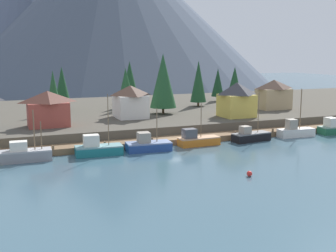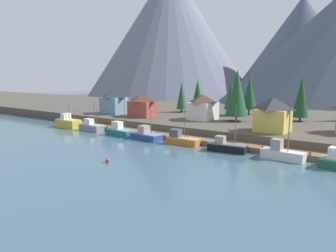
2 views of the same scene
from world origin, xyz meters
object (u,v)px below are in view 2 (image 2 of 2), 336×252
house_white (203,107)px  channel_buoy (107,160)px  conifer_mid_right (301,97)px  house_blue (114,101)px  conifer_near_right (249,93)px  fishing_boat_white (282,153)px  fishing_boat_orange (181,139)px  conifer_back_right (198,93)px  fishing_boat_yellow (68,123)px  house_red (142,105)px  conifer_back_left (182,96)px  fishing_boat_black (227,147)px  house_yellow (273,114)px  conifer_far_left (237,93)px  fishing_boat_blue (146,135)px  fishing_boat_grey (91,126)px  conifer_near_left (231,96)px  fishing_boat_teal (120,131)px

house_white → channel_buoy: size_ratio=9.92×
conifer_mid_right → channel_buoy: conifer_mid_right is taller
house_blue → conifer_near_right: (33.95, 21.75, 2.48)m
fishing_boat_white → house_blue: (-55.06, 14.70, 5.26)m
fishing_boat_orange → conifer_back_right: (-17.26, 34.57, 7.48)m
fishing_boat_yellow → fishing_boat_white: size_ratio=0.80×
fishing_boat_white → house_white: house_white is taller
house_red → conifer_back_left: 15.65m
fishing_boat_black → house_yellow: 13.86m
conifer_far_left → fishing_boat_blue: bearing=-117.0°
conifer_back_right → conifer_mid_right: bearing=-6.6°
fishing_boat_blue → fishing_boat_yellow: bearing=-175.8°
conifer_mid_right → channel_buoy: bearing=-108.8°
fishing_boat_white → house_red: 45.53m
fishing_boat_black → channel_buoy: fishing_boat_black is taller
house_white → channel_buoy: (4.24, -37.63, -5.50)m
fishing_boat_black → house_white: (-16.35, 19.15, 4.91)m
conifer_mid_right → fishing_boat_grey: bearing=-144.1°
fishing_boat_yellow → conifer_back_left: 34.82m
fishing_boat_grey → conifer_far_left: conifer_far_left is taller
fishing_boat_grey → house_red: 15.76m
fishing_boat_white → fishing_boat_grey: bearing=-177.2°
fishing_boat_blue → conifer_near_left: size_ratio=0.76×
fishing_boat_blue → fishing_boat_black: 19.38m
fishing_boat_orange → fishing_boat_black: (10.36, -0.37, -0.07)m
fishing_boat_yellow → house_blue: size_ratio=0.96×
house_white → conifer_back_right: 19.58m
fishing_boat_teal → fishing_boat_blue: 8.12m
conifer_near_right → house_blue: bearing=-147.4°
fishing_boat_black → fishing_boat_white: fishing_boat_white is taller
house_white → house_blue: 28.98m
house_red → fishing_boat_teal: bearing=-68.9°
house_blue → channel_buoy: bearing=-45.5°
fishing_boat_orange → conifer_far_left: 23.19m
conifer_back_left → conifer_near_right: bearing=20.6°
house_white → fishing_boat_teal: bearing=-120.1°
house_blue → conifer_far_left: conifer_far_left is taller
conifer_near_left → conifer_back_left: conifer_near_left is taller
house_blue → conifer_back_right: (17.42, 19.84, 2.14)m
conifer_near_right → channel_buoy: (-1.02, -55.32, -8.48)m
fishing_boat_teal → fishing_boat_black: bearing=4.1°
fishing_boat_white → fishing_boat_yellow: bearing=-176.9°
fishing_boat_grey → fishing_boat_black: bearing=1.6°
conifer_near_left → fishing_boat_orange: bearing=-83.2°
house_yellow → fishing_boat_blue: bearing=-152.5°
conifer_near_right → fishing_boat_yellow: bearing=-134.2°
fishing_boat_teal → house_blue: size_ratio=1.24×
fishing_boat_white → channel_buoy: fishing_boat_white is taller
conifer_back_left → house_blue: bearing=-135.5°
fishing_boat_blue → house_yellow: (23.67, 12.31, 5.15)m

